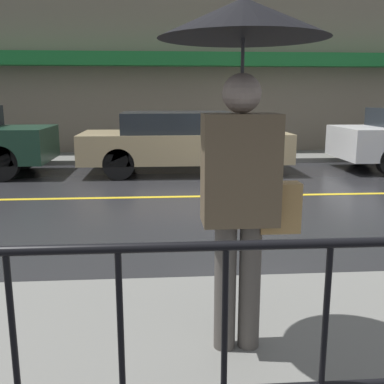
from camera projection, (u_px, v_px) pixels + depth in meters
name	position (u px, v px, depth m)	size (l,w,h in m)	color
ground_plane	(251.00, 196.00, 7.60)	(80.00, 80.00, 0.00)	#262628
sidewalk_far	(217.00, 157.00, 11.95)	(28.00, 1.65, 0.11)	slate
lane_marking	(251.00, 195.00, 7.60)	(25.20, 0.12, 0.01)	gold
building_storefront	(214.00, 49.00, 12.28)	(28.00, 0.85, 5.82)	#706656
pedestrian	(243.00, 91.00, 2.51)	(0.94, 0.94, 2.07)	#4C4742
car_tan	(183.00, 141.00, 9.75)	(4.43, 1.74, 1.31)	tan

